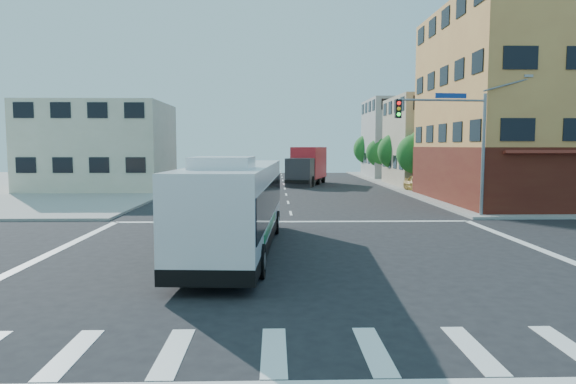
{
  "coord_description": "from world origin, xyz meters",
  "views": [
    {
      "loc": [
        -0.98,
        -17.88,
        4.08
      ],
      "look_at": [
        -0.36,
        5.45,
        1.98
      ],
      "focal_mm": 32.0,
      "sensor_mm": 36.0,
      "label": 1
    }
  ],
  "objects": [
    {
      "name": "street_tree_a",
      "position": [
        11.9,
        27.92,
        3.59
      ],
      "size": [
        3.6,
        3.6,
        5.53
      ],
      "color": "#3B2915",
      "rests_on": "ground"
    },
    {
      "name": "ground",
      "position": [
        0.0,
        0.0,
        0.0
      ],
      "size": [
        120.0,
        120.0,
        0.0
      ],
      "primitive_type": "plane",
      "color": "black",
      "rests_on": "ground"
    },
    {
      "name": "building_east_near",
      "position": [
        16.98,
        33.98,
        4.51
      ],
      "size": [
        12.06,
        10.06,
        9.0
      ],
      "color": "tan",
      "rests_on": "ground"
    },
    {
      "name": "street_tree_d",
      "position": [
        11.9,
        51.92,
        3.88
      ],
      "size": [
        4.0,
        4.0,
        6.03
      ],
      "color": "#3B2915",
      "rests_on": "ground"
    },
    {
      "name": "signal_mast_ne",
      "position": [
        9.08,
        10.62,
        4.98
      ],
      "size": [
        7.91,
        1.13,
        8.07
      ],
      "color": "slate",
      "rests_on": "ground"
    },
    {
      "name": "street_tree_c",
      "position": [
        11.9,
        43.92,
        3.46
      ],
      "size": [
        3.4,
        3.4,
        5.29
      ],
      "color": "#3B2915",
      "rests_on": "ground"
    },
    {
      "name": "street_tree_b",
      "position": [
        11.9,
        35.92,
        3.75
      ],
      "size": [
        3.8,
        3.8,
        5.79
      ],
      "color": "#3B2915",
      "rests_on": "ground"
    },
    {
      "name": "box_truck",
      "position": [
        2.46,
        36.16,
        1.92
      ],
      "size": [
        4.9,
        9.14,
        3.95
      ],
      "rotation": [
        0.0,
        0.0,
        -0.29
      ],
      "color": "#29282D",
      "rests_on": "ground"
    },
    {
      "name": "building_west",
      "position": [
        -17.02,
        29.98,
        4.01
      ],
      "size": [
        12.06,
        10.06,
        8.0
      ],
      "color": "beige",
      "rests_on": "ground"
    },
    {
      "name": "building_east_far",
      "position": [
        16.98,
        47.98,
        5.01
      ],
      "size": [
        12.06,
        10.06,
        10.0
      ],
      "color": "#9A9A95",
      "rests_on": "ground"
    },
    {
      "name": "transit_bus",
      "position": [
        -2.45,
        1.72,
        1.83
      ],
      "size": [
        3.47,
        12.75,
        3.73
      ],
      "rotation": [
        0.0,
        0.0,
        -0.06
      ],
      "color": "black",
      "rests_on": "ground"
    },
    {
      "name": "corner_building_ne",
      "position": [
        19.99,
        18.48,
        5.89
      ],
      "size": [
        18.1,
        15.44,
        14.0
      ],
      "color": "#D2974B",
      "rests_on": "ground"
    },
    {
      "name": "parked_car",
      "position": [
        11.86,
        26.53,
        0.79
      ],
      "size": [
        2.4,
        4.84,
        1.59
      ],
      "primitive_type": "imported",
      "rotation": [
        0.0,
        0.0,
        0.12
      ],
      "color": "#BA913B",
      "rests_on": "ground"
    }
  ]
}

